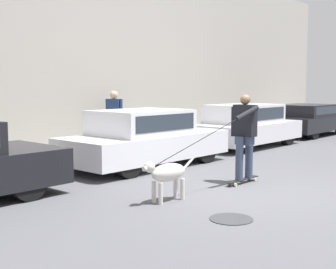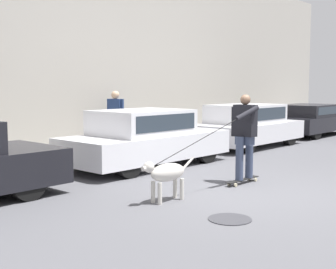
% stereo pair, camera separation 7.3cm
% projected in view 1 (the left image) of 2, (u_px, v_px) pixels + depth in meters
% --- Properties ---
extents(ground_plane, '(36.00, 36.00, 0.00)m').
position_uv_depth(ground_plane, '(243.00, 190.00, 8.37)').
color(ground_plane, '#545459').
extents(back_wall, '(32.00, 0.30, 5.97)m').
position_uv_depth(back_wall, '(39.00, 42.00, 11.98)').
color(back_wall, '#ADA89E').
rests_on(back_wall, ground_plane).
extents(sidewalk_curb, '(30.00, 1.84, 0.12)m').
position_uv_depth(sidewalk_curb, '(68.00, 159.00, 11.59)').
color(sidewalk_curb, gray).
rests_on(sidewalk_curb, ground_plane).
extents(parked_car_1, '(4.17, 1.87, 1.31)m').
position_uv_depth(parked_car_1, '(145.00, 139.00, 10.79)').
color(parked_car_1, black).
rests_on(parked_car_1, ground_plane).
extents(parked_car_2, '(3.95, 1.83, 1.30)m').
position_uv_depth(parked_car_2, '(246.00, 126.00, 14.21)').
color(parked_car_2, black).
rests_on(parked_car_2, ground_plane).
extents(parked_car_3, '(3.94, 1.86, 1.16)m').
position_uv_depth(parked_car_3, '(307.00, 120.00, 17.60)').
color(parked_car_3, black).
rests_on(parked_car_3, ground_plane).
extents(dog, '(1.12, 0.37, 0.69)m').
position_uv_depth(dog, '(167.00, 174.00, 7.50)').
color(dog, beige).
rests_on(dog, ground_plane).
extents(skateboarder, '(2.84, 0.61, 1.70)m').
position_uv_depth(skateboarder, '(244.00, 133.00, 8.87)').
color(skateboarder, beige).
rests_on(skateboarder, ground_plane).
extents(pedestrian_with_bag, '(0.29, 0.61, 1.60)m').
position_uv_depth(pedestrian_with_bag, '(114.00, 116.00, 13.22)').
color(pedestrian_with_bag, '#3D4760').
rests_on(pedestrian_with_bag, sidewalk_curb).
extents(manhole_cover, '(0.61, 0.61, 0.01)m').
position_uv_depth(manhole_cover, '(231.00, 219.00, 6.54)').
color(manhole_cover, '#38383D').
rests_on(manhole_cover, ground_plane).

